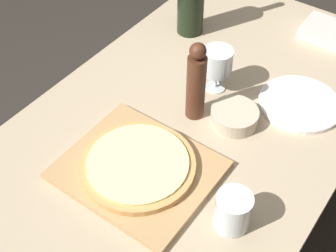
% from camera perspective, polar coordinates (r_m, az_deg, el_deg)
% --- Properties ---
extents(ground_plane, '(12.00, 12.00, 0.00)m').
position_cam_1_polar(ground_plane, '(1.91, 1.68, -15.11)').
color(ground_plane, '#2D2823').
extents(dining_table, '(0.85, 1.56, 0.72)m').
position_cam_1_polar(dining_table, '(1.38, 2.24, -2.37)').
color(dining_table, tan).
rests_on(dining_table, ground_plane).
extents(cutting_board, '(0.38, 0.32, 0.02)m').
position_cam_1_polar(cutting_board, '(1.20, -3.64, -5.33)').
color(cutting_board, tan).
rests_on(cutting_board, dining_table).
extents(pizza, '(0.29, 0.29, 0.02)m').
position_cam_1_polar(pizza, '(1.19, -3.68, -4.72)').
color(pizza, tan).
rests_on(pizza, cutting_board).
extents(pepper_mill, '(0.05, 0.05, 0.25)m').
position_cam_1_polar(pepper_mill, '(1.27, 3.44, 5.27)').
color(pepper_mill, '#4C2819').
rests_on(pepper_mill, dining_table).
extents(wine_glass, '(0.09, 0.09, 0.14)m').
position_cam_1_polar(wine_glass, '(1.37, 6.06, 7.74)').
color(wine_glass, silver).
rests_on(wine_glass, dining_table).
extents(small_bowl, '(0.13, 0.13, 0.04)m').
position_cam_1_polar(small_bowl, '(1.32, 8.08, 1.15)').
color(small_bowl, beige).
rests_on(small_bowl, dining_table).
extents(drinking_tumbler, '(0.08, 0.08, 0.10)m').
position_cam_1_polar(drinking_tumbler, '(1.09, 7.92, -10.23)').
color(drinking_tumbler, silver).
rests_on(drinking_tumbler, dining_table).
extents(dinner_plate, '(0.24, 0.24, 0.01)m').
position_cam_1_polar(dinner_plate, '(1.42, 15.75, 2.65)').
color(dinner_plate, white).
rests_on(dinner_plate, dining_table).
extents(food_container, '(0.16, 0.13, 0.04)m').
position_cam_1_polar(food_container, '(1.71, 18.70, 10.88)').
color(food_container, beige).
rests_on(food_container, dining_table).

